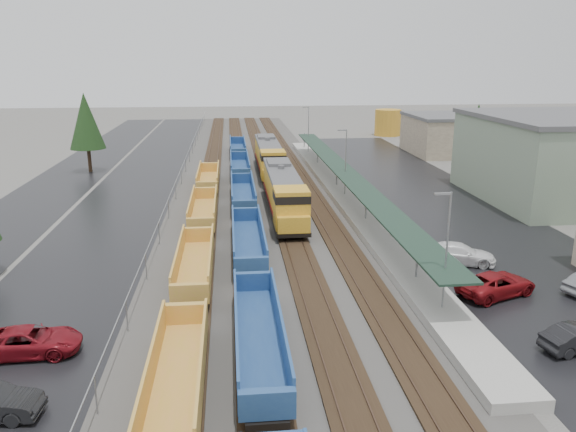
% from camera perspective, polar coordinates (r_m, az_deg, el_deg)
% --- Properties ---
extents(ballast_strip, '(20.00, 160.00, 0.08)m').
position_cam_1_polar(ballast_strip, '(72.36, -3.23, 3.39)').
color(ballast_strip, '#302D2B').
rests_on(ballast_strip, ground).
extents(trackbed, '(14.60, 160.00, 0.22)m').
position_cam_1_polar(trackbed, '(72.33, -3.23, 3.48)').
color(trackbed, black).
rests_on(trackbed, ground).
extents(west_parking_lot, '(10.00, 160.00, 0.02)m').
position_cam_1_polar(west_parking_lot, '(73.24, -15.05, 2.99)').
color(west_parking_lot, black).
rests_on(west_parking_lot, ground).
extents(west_road, '(9.00, 160.00, 0.02)m').
position_cam_1_polar(west_road, '(75.50, -22.56, 2.69)').
color(west_road, black).
rests_on(west_road, ground).
extents(east_commuter_lot, '(16.00, 100.00, 0.02)m').
position_cam_1_polar(east_commuter_lot, '(66.40, 13.83, 1.79)').
color(east_commuter_lot, black).
rests_on(east_commuter_lot, ground).
extents(station_platform, '(3.00, 80.00, 8.00)m').
position_cam_1_polar(station_platform, '(63.68, 5.78, 2.26)').
color(station_platform, '#9E9B93').
rests_on(station_platform, ground).
extents(chainlink_fence, '(0.08, 160.04, 2.02)m').
position_cam_1_polar(chainlink_fence, '(70.71, -10.92, 4.13)').
color(chainlink_fence, gray).
rests_on(chainlink_fence, ground).
extents(distant_hills, '(301.00, 140.00, 25.20)m').
position_cam_1_polar(distant_hills, '(226.98, 6.44, 11.74)').
color(distant_hills, '#435240').
rests_on(distant_hills, ground).
extents(tree_west_far, '(4.84, 4.84, 11.00)m').
position_cam_1_polar(tree_west_far, '(83.42, -19.85, 9.07)').
color(tree_west_far, '#332316').
rests_on(tree_west_far, ground).
extents(tree_east, '(4.40, 4.40, 10.00)m').
position_cam_1_polar(tree_east, '(75.93, 18.61, 8.11)').
color(tree_east, '#332316').
rests_on(tree_east, ground).
extents(locomotive_lead, '(3.07, 20.24, 4.58)m').
position_cam_1_polar(locomotive_lead, '(56.56, -0.45, 2.40)').
color(locomotive_lead, black).
rests_on(locomotive_lead, ground).
extents(locomotive_trail, '(3.07, 20.24, 4.58)m').
position_cam_1_polar(locomotive_trail, '(77.08, -1.95, 5.98)').
color(locomotive_trail, black).
rests_on(locomotive_trail, ground).
extents(well_string_yellow, '(2.48, 87.16, 2.20)m').
position_cam_1_polar(well_string_yellow, '(34.34, -10.11, -9.29)').
color(well_string_yellow, gold).
rests_on(well_string_yellow, ground).
extents(well_string_blue, '(2.49, 112.29, 2.21)m').
position_cam_1_polar(well_string_blue, '(45.92, -4.08, -2.54)').
color(well_string_blue, navy).
rests_on(well_string_blue, ground).
extents(storage_tank, '(5.33, 5.33, 5.33)m').
position_cam_1_polar(storage_tank, '(119.26, 10.09, 9.33)').
color(storage_tank, gold).
rests_on(storage_tank, ground).
extents(parked_car_west_c, '(2.66, 5.52, 1.52)m').
position_cam_1_polar(parked_car_west_c, '(34.02, -24.80, -11.50)').
color(parked_car_west_c, maroon).
rests_on(parked_car_west_c, ground).
extents(parked_car_east_b, '(4.47, 6.23, 1.58)m').
position_cam_1_polar(parked_car_east_b, '(40.64, 20.42, -6.52)').
color(parked_car_east_b, maroon).
rests_on(parked_car_east_b, ground).
extents(parked_car_east_c, '(3.74, 5.97, 1.61)m').
position_cam_1_polar(parked_car_east_c, '(45.74, 16.96, -3.70)').
color(parked_car_east_c, white).
rests_on(parked_car_east_c, ground).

